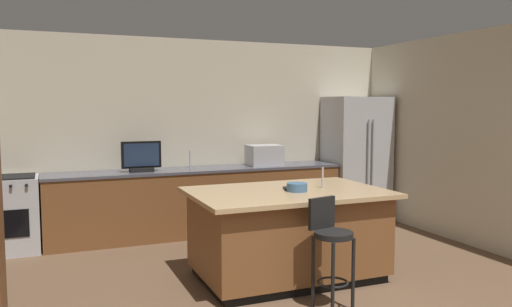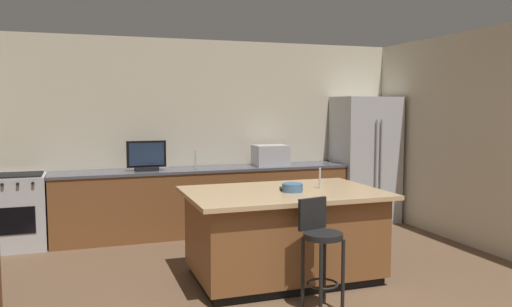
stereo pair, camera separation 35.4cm
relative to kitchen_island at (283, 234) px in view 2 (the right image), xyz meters
The scene contains 14 objects.
wall_back 2.65m from the kitchen_island, 95.66° to the left, with size 6.39×0.12×2.72m, color beige.
wall_right 2.89m from the kitchen_island, ahead, with size 0.12×5.20×2.72m, color beige.
counter_back 2.12m from the kitchen_island, 98.73° to the left, with size 4.09×0.62×0.92m.
kitchen_island is the anchor object (origin of this frame).
refrigerator 3.04m from the kitchen_island, 43.24° to the left, with size 0.91×0.73×1.92m.
range_oven 3.46m from the kitchen_island, 142.68° to the left, with size 0.75×0.63×0.94m.
microwave 2.28m from the kitchen_island, 72.94° to the left, with size 0.48×0.36×0.30m, color #B7BABF.
tv_monitor 2.42m from the kitchen_island, 118.88° to the left, with size 0.51×0.16×0.40m.
sink_faucet_back 2.31m from the kitchen_island, 101.18° to the left, with size 0.02×0.02×0.24m, color #B2B2B7.
sink_faucet_island 0.69m from the kitchen_island, ahead, with size 0.02×0.02×0.22m, color #B2B2B7.
bar_stool_center 0.89m from the kitchen_island, 90.52° to the right, with size 0.35×0.37×0.97m.
fruit_bowl 0.50m from the kitchen_island, 56.85° to the right, with size 0.21×0.21×0.09m, color #3F668C.
cell_phone 0.58m from the kitchen_island, 52.52° to the left, with size 0.07×0.15×0.01m, color black.
tv_remote 0.46m from the kitchen_island, 80.16° to the left, with size 0.04×0.17×0.02m, color black.
Camera 2 is at (-1.69, -2.47, 1.78)m, focal length 35.86 mm.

